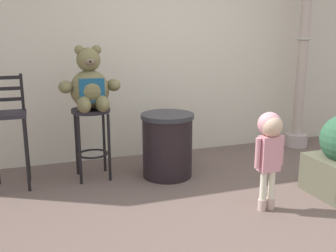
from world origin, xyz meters
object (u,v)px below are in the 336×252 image
bar_stool_with_teddy (92,128)px  bar_chair_empty (8,123)px  teddy_bear (90,86)px  trash_bin (167,145)px  child_walking (270,140)px  lamppost (301,76)px

bar_stool_with_teddy → bar_chair_empty: (-0.84, 0.01, 0.12)m
teddy_bear → trash_bin: 1.07m
bar_chair_empty → teddy_bear: bearing=-2.7°
teddy_bear → child_walking: 1.94m
trash_bin → bar_chair_empty: size_ratio=0.61×
bar_chair_empty → child_walking: bearing=-31.3°
lamppost → child_walking: bearing=-133.8°
trash_bin → bar_chair_empty: 1.70m
teddy_bear → bar_chair_empty: bearing=177.3°
teddy_bear → lamppost: bearing=6.5°
bar_stool_with_teddy → lamppost: bearing=5.9°
bar_stool_with_teddy → child_walking: 1.93m
teddy_bear → lamppost: lamppost is taller
lamppost → bar_stool_with_teddy: bearing=-174.1°
bar_stool_with_teddy → trash_bin: bearing=-15.7°
bar_stool_with_teddy → trash_bin: size_ratio=1.09×
bar_stool_with_teddy → trash_bin: (0.80, -0.23, -0.21)m
lamppost → trash_bin: bearing=-166.2°
trash_bin → lamppost: bearing=13.8°
bar_stool_with_teddy → teddy_bear: size_ratio=1.16×
child_walking → lamppost: (1.58, 1.65, 0.36)m
child_walking → bar_chair_empty: bearing=-90.9°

